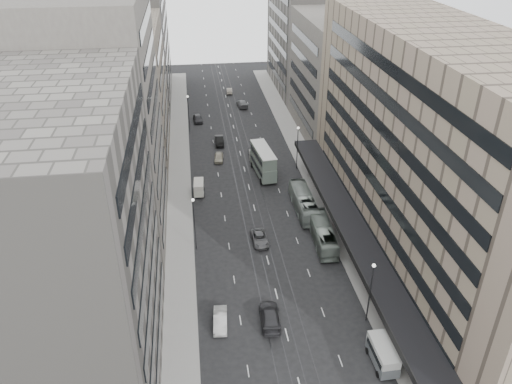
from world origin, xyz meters
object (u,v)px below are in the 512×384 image
bus_near (323,234)px  vw_microbus (383,354)px  double_decker (263,161)px  sedan_1 (220,320)px  panel_van (199,187)px  bus_far (304,202)px  pedestrian (399,330)px  sedan_2 (260,238)px

bus_near → vw_microbus: bus_near is taller
double_decker → sedan_1: double_decker is taller
bus_near → panel_van: 23.96m
bus_far → sedan_1: bearing=57.4°
bus_near → panel_van: (-17.20, 16.68, -0.24)m
double_decker → bus_far: bearing=-77.5°
double_decker → vw_microbus: size_ratio=1.97×
double_decker → pedestrian: 42.48m
pedestrian → bus_far: bearing=-118.2°
bus_far → sedan_2: (-8.18, -7.66, -0.94)m
vw_microbus → panel_van: (-17.90, 39.31, -0.19)m
double_decker → pedestrian: double_decker is taller
bus_near → vw_microbus: bearing=95.0°
vw_microbus → sedan_2: 25.73m
bus_far → double_decker: bearing=-71.0°
pedestrian → panel_van: bearing=-97.3°
vw_microbus → sedan_1: 18.44m
bus_far → double_decker: double_decker is taller
bus_far → sedan_1: bus_far is taller
sedan_2 → panel_van: bearing=115.3°
panel_van → sedan_1: (1.32, -31.27, -0.53)m
bus_near → panel_van: bearing=-40.9°
bus_far → sedan_2: bus_far is taller
panel_van → pedestrian: size_ratio=2.02×
double_decker → sedan_2: 21.38m
double_decker → pedestrian: bearing=-83.8°
double_decker → sedan_1: 38.29m
double_decker → sedan_2: bearing=-106.2°
bus_far → pedestrian: bearing=99.7°
bus_far → vw_microbus: size_ratio=2.37×
double_decker → panel_van: size_ratio=2.57×
sedan_1 → vw_microbus: bearing=-21.5°
vw_microbus → sedan_1: size_ratio=1.09×
sedan_2 → pedestrian: 24.18m
bus_near → sedan_1: 21.57m
bus_near → panel_van: bus_near is taller
panel_van → bus_far: bearing=-22.6°
vw_microbus → panel_van: vw_microbus is taller
sedan_1 → pedestrian: bearing=-8.9°
sedan_1 → pedestrian: size_ratio=2.41×
sedan_2 → bus_far: bearing=40.5°
double_decker → bus_near: bearing=-82.8°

